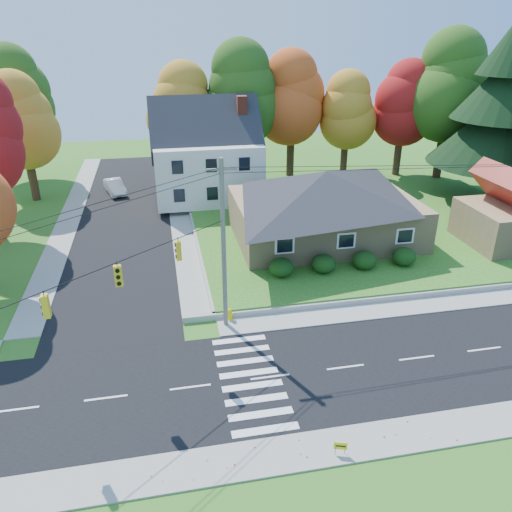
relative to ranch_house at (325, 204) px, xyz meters
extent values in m
plane|color=#3D7923|center=(-8.00, -16.00, -3.27)|extent=(120.00, 120.00, 0.00)
cube|color=black|center=(-8.00, -16.00, -3.26)|extent=(90.00, 8.00, 0.02)
cube|color=black|center=(-16.00, 10.00, -3.25)|extent=(8.00, 44.00, 0.02)
cube|color=#9C9A90|center=(-8.00, -11.00, -3.23)|extent=(90.00, 2.00, 0.08)
cube|color=#9C9A90|center=(-8.00, -21.00, -3.23)|extent=(90.00, 2.00, 0.08)
cube|color=#3D7923|center=(5.00, 5.00, -3.02)|extent=(30.00, 30.00, 0.50)
cube|color=tan|center=(0.00, 0.00, -1.17)|extent=(14.00, 10.00, 3.20)
pyramid|color=#26262B|center=(0.00, 0.00, 1.53)|extent=(14.60, 10.60, 2.20)
cube|color=silver|center=(-8.00, 12.00, 0.03)|extent=(10.00, 8.00, 5.60)
pyramid|color=#26262B|center=(-8.00, 12.00, 4.03)|extent=(10.40, 8.40, 2.40)
cube|color=brown|center=(-4.50, 12.00, 2.03)|extent=(0.90, 0.90, 9.60)
cube|color=tan|center=(14.00, -4.00, -1.27)|extent=(7.00, 6.00, 3.00)
ellipsoid|color=#163A10|center=(-5.00, -6.20, -2.13)|extent=(1.70, 1.70, 1.27)
ellipsoid|color=#163A10|center=(-2.00, -6.20, -2.13)|extent=(1.70, 1.70, 1.27)
ellipsoid|color=#163A10|center=(1.00, -6.20, -2.13)|extent=(1.70, 1.70, 1.27)
ellipsoid|color=#163A10|center=(4.00, -6.20, -2.13)|extent=(1.70, 1.70, 1.27)
cylinder|color=#666059|center=(-9.50, -10.80, 1.73)|extent=(0.26, 0.26, 10.00)
cube|color=#666059|center=(-9.50, -10.80, 6.13)|extent=(1.60, 0.12, 0.12)
cube|color=gold|center=(-17.50, -17.20, 2.68)|extent=(0.26, 0.34, 1.00)
cube|color=gold|center=(-14.80, -15.05, 2.68)|extent=(0.34, 0.26, 1.00)
cube|color=gold|center=(-12.00, -12.80, 2.68)|extent=(0.26, 0.34, 1.00)
cylinder|color=black|center=(-16.00, -16.00, 3.33)|extent=(13.02, 10.43, 0.04)
cylinder|color=#3F2A19|center=(-10.00, 18.00, -0.07)|extent=(0.80, 0.80, 5.40)
sphere|color=#C18225|center=(-10.00, 18.00, 3.83)|extent=(6.72, 6.72, 6.72)
sphere|color=#C18225|center=(-10.00, 18.00, 5.51)|extent=(5.91, 5.91, 5.91)
sphere|color=#C18225|center=(-10.00, 18.00, 7.19)|extent=(5.11, 5.11, 5.11)
cylinder|color=#3F2A19|center=(-4.00, 17.00, 0.38)|extent=(0.86, 0.86, 6.30)
sphere|color=#2E5718|center=(-4.00, 17.00, 4.93)|extent=(7.84, 7.84, 7.84)
sphere|color=#2E5718|center=(-4.00, 17.00, 6.89)|extent=(6.90, 6.90, 6.90)
sphere|color=#2E5718|center=(-4.00, 17.00, 8.85)|extent=(5.96, 5.96, 5.96)
cylinder|color=#3F2A19|center=(2.00, 18.00, 0.16)|extent=(0.83, 0.83, 5.85)
sphere|color=#CE4D1C|center=(2.00, 18.00, 4.38)|extent=(7.28, 7.28, 7.28)
sphere|color=#CE4D1C|center=(2.00, 18.00, 6.20)|extent=(6.41, 6.41, 6.41)
sphere|color=#CE4D1C|center=(2.00, 18.00, 8.02)|extent=(5.53, 5.53, 5.53)
cylinder|color=#3F2A19|center=(8.00, 17.00, -0.29)|extent=(0.77, 0.77, 4.95)
sphere|color=#C18225|center=(8.00, 17.00, 3.28)|extent=(6.16, 6.16, 6.16)
sphere|color=#C18225|center=(8.00, 17.00, 4.82)|extent=(5.42, 5.42, 5.42)
sphere|color=#C18225|center=(8.00, 17.00, 6.36)|extent=(4.68, 4.68, 4.68)
cylinder|color=#3F2A19|center=(14.00, 16.00, -0.07)|extent=(0.80, 0.80, 5.40)
sphere|color=maroon|center=(14.00, 16.00, 3.83)|extent=(6.72, 6.72, 6.72)
sphere|color=maroon|center=(14.00, 16.00, 5.51)|extent=(5.91, 5.91, 5.91)
sphere|color=maroon|center=(14.00, 16.00, 7.19)|extent=(5.11, 5.11, 5.11)
cylinder|color=#3F2A19|center=(18.00, 14.00, 0.61)|extent=(0.89, 0.89, 6.75)
sphere|color=#2E5718|center=(18.00, 14.00, 5.48)|extent=(8.40, 8.40, 8.40)
sphere|color=#2E5718|center=(18.00, 14.00, 7.58)|extent=(7.39, 7.39, 7.39)
sphere|color=#2E5718|center=(18.00, 14.00, 9.68)|extent=(6.38, 6.38, 6.38)
cylinder|color=#3F2A19|center=(19.00, 6.00, -1.33)|extent=(0.40, 0.40, 2.88)
cone|color=black|center=(19.00, 6.00, 4.11)|extent=(12.80, 12.80, 6.72)
cone|color=black|center=(19.00, 6.00, 7.95)|extent=(9.60, 9.60, 6.08)
cylinder|color=#3F2A19|center=(-25.00, 16.00, -0.57)|extent=(0.80, 0.80, 5.40)
sphere|color=#C18225|center=(-25.00, 16.00, 3.33)|extent=(6.72, 6.72, 6.72)
sphere|color=#C18225|center=(-25.00, 16.00, 5.01)|extent=(5.91, 5.91, 5.91)
sphere|color=#C18225|center=(-25.00, 16.00, 6.69)|extent=(5.11, 5.11, 5.11)
cylinder|color=#3F2A19|center=(-27.00, 24.00, -0.12)|extent=(0.86, 0.86, 6.30)
sphere|color=#2E5718|center=(-27.00, 24.00, 4.43)|extent=(7.84, 7.84, 7.84)
sphere|color=#2E5718|center=(-27.00, 24.00, 6.39)|extent=(6.90, 6.90, 6.90)
sphere|color=#2E5718|center=(-27.00, 24.00, 8.35)|extent=(5.96, 5.96, 5.96)
imported|color=silver|center=(-17.27, 16.48, -2.51)|extent=(2.68, 4.71, 1.47)
cylinder|color=yellow|center=(-9.18, -10.35, -3.22)|extent=(0.36, 0.36, 0.10)
cylinder|color=yellow|center=(-9.18, -10.35, -2.92)|extent=(0.24, 0.24, 0.55)
sphere|color=yellow|center=(-9.18, -10.35, -2.59)|extent=(0.26, 0.26, 0.26)
cylinder|color=yellow|center=(-9.18, -10.35, -2.82)|extent=(0.45, 0.15, 0.12)
cylinder|color=black|center=(-6.49, -21.45, -3.03)|extent=(0.02, 0.02, 0.46)
cylinder|color=black|center=(-6.09, -21.45, -3.03)|extent=(0.02, 0.02, 0.46)
cube|color=yellow|center=(-6.29, -21.45, -2.76)|extent=(0.54, 0.20, 0.37)
camera|label=1|loc=(-12.65, -35.65, 12.86)|focal=35.00mm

